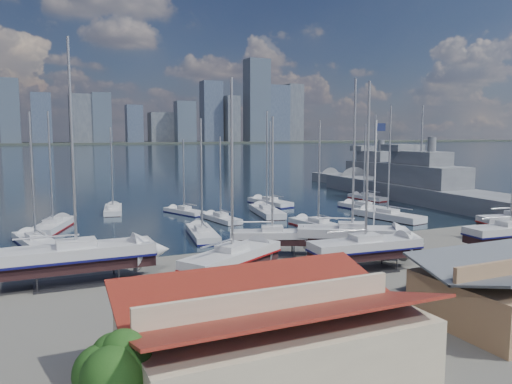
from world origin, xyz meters
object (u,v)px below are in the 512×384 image
naval_ship_east (419,192)px  sailboat_cradle_0 (77,257)px  flagpole (376,176)px  naval_ship_west (374,180)px  car_a (337,297)px

naval_ship_east → sailboat_cradle_0: bearing=118.1°
sailboat_cradle_0 → flagpole: (28.33, -1.05, 5.49)m
flagpole → naval_ship_east: bearing=41.6°
sailboat_cradle_0 → naval_ship_east: (59.95, 27.04, -0.57)m
naval_ship_west → sailboat_cradle_0: bearing=122.5°
naval_ship_east → flagpole: size_ratio=4.04×
sailboat_cradle_0 → naval_ship_west: bearing=36.3°
naval_ship_east → car_a: (-44.11, -40.17, -0.94)m
naval_ship_east → flagpole: 42.72m
sailboat_cradle_0 → car_a: size_ratio=4.48×
car_a → naval_ship_west: bearing=58.9°
naval_ship_west → flagpole: 63.31m
sailboat_cradle_0 → naval_ship_east: bearing=24.4°
naval_ship_west → car_a: naval_ship_west is taller
sailboat_cradle_0 → flagpole: size_ratio=1.45×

